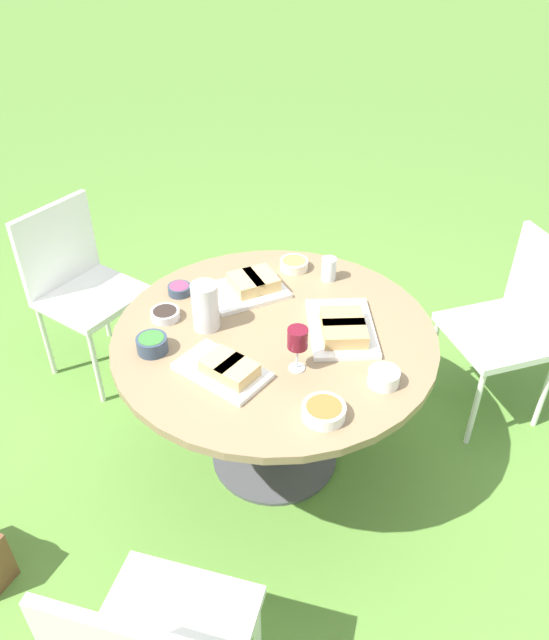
% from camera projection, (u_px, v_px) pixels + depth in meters
% --- Properties ---
extents(ground_plane, '(40.00, 40.00, 0.00)m').
position_uv_depth(ground_plane, '(274.00, 455.00, 2.85)').
color(ground_plane, '#5B8C38').
extents(dining_table, '(1.27, 1.27, 0.71)m').
position_uv_depth(dining_table, '(274.00, 355.00, 2.50)').
color(dining_table, '#4C4C51').
rests_on(dining_table, ground_plane).
extents(chair_near_left, '(0.48, 0.50, 0.89)m').
position_uv_depth(chair_near_left, '(78.00, 279.00, 3.08)').
color(chair_near_left, white).
rests_on(chair_near_left, ground_plane).
extents(chair_far_back, '(0.61, 0.61, 0.89)m').
position_uv_depth(chair_far_back, '(516.00, 318.00, 2.82)').
color(chair_far_back, white).
rests_on(chair_far_back, ground_plane).
extents(water_pitcher, '(0.11, 0.11, 0.20)m').
position_uv_depth(water_pitcher, '(205.00, 306.00, 2.40)').
color(water_pitcher, silver).
rests_on(water_pitcher, dining_table).
extents(wine_glass, '(0.07, 0.07, 0.18)m').
position_uv_depth(wine_glass, '(298.00, 340.00, 2.18)').
color(wine_glass, silver).
rests_on(wine_glass, dining_table).
extents(platter_bread_main, '(0.39, 0.40, 0.07)m').
position_uv_depth(platter_bread_main, '(250.00, 286.00, 2.64)').
color(platter_bread_main, white).
rests_on(platter_bread_main, dining_table).
extents(platter_charcuterie, '(0.40, 0.45, 0.07)m').
position_uv_depth(platter_charcuterie, '(342.00, 328.00, 2.40)').
color(platter_charcuterie, white).
rests_on(platter_charcuterie, dining_table).
extents(platter_sandwich_side, '(0.36, 0.26, 0.07)m').
position_uv_depth(platter_sandwich_side, '(226.00, 369.00, 2.21)').
color(platter_sandwich_side, white).
rests_on(platter_sandwich_side, dining_table).
extents(bowl_fries, '(0.13, 0.13, 0.04)m').
position_uv_depth(bowl_fries, '(294.00, 264.00, 2.79)').
color(bowl_fries, beige).
rests_on(bowl_fries, dining_table).
extents(bowl_salad, '(0.12, 0.12, 0.06)m').
position_uv_depth(bowl_salad, '(152.00, 343.00, 2.32)').
color(bowl_salad, '#334256').
rests_on(bowl_salad, dining_table).
extents(bowl_olives, '(0.12, 0.12, 0.04)m').
position_uv_depth(bowl_olives, '(165.00, 314.00, 2.49)').
color(bowl_olives, silver).
rests_on(bowl_olives, dining_table).
extents(bowl_dip_red, '(0.10, 0.10, 0.04)m').
position_uv_depth(bowl_dip_red, '(179.00, 289.00, 2.63)').
color(bowl_dip_red, '#334256').
rests_on(bowl_dip_red, dining_table).
extents(bowl_dip_cream, '(0.11, 0.11, 0.06)m').
position_uv_depth(bowl_dip_cream, '(384.00, 377.00, 2.17)').
color(bowl_dip_cream, white).
rests_on(bowl_dip_cream, dining_table).
extents(bowl_roasted_veg, '(0.15, 0.15, 0.05)m').
position_uv_depth(bowl_roasted_veg, '(324.00, 411.00, 2.05)').
color(bowl_roasted_veg, white).
rests_on(bowl_roasted_veg, dining_table).
extents(cup_water_near, '(0.06, 0.06, 0.10)m').
position_uv_depth(cup_water_near, '(329.00, 269.00, 2.71)').
color(cup_water_near, silver).
rests_on(cup_water_near, dining_table).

